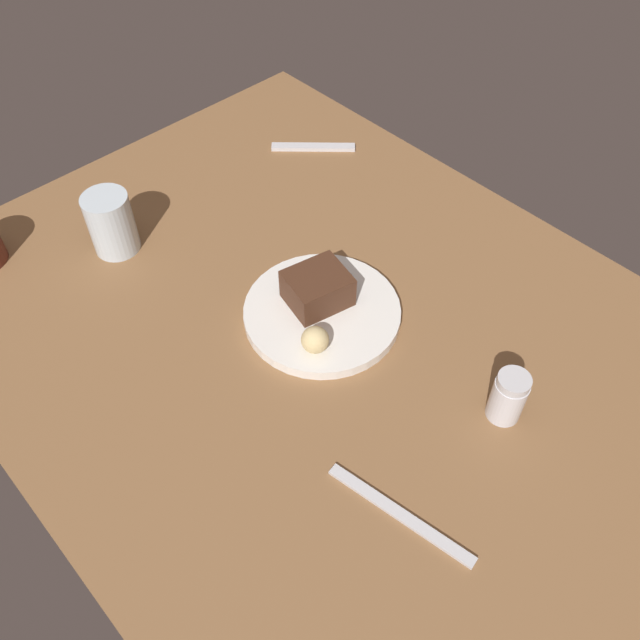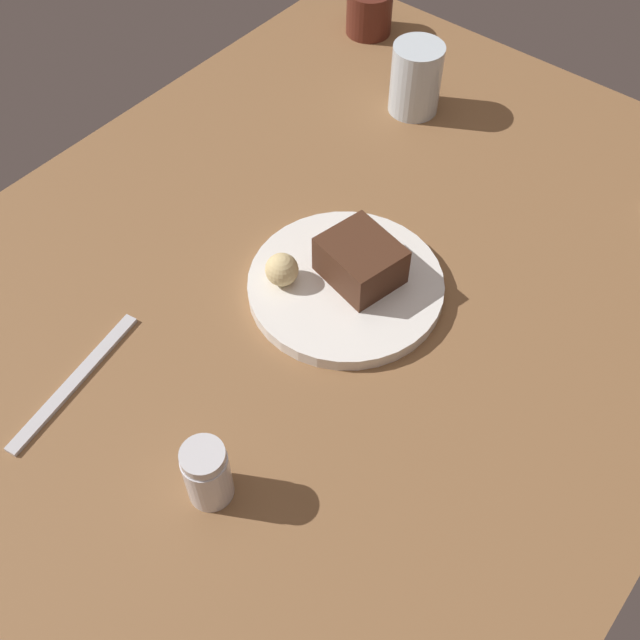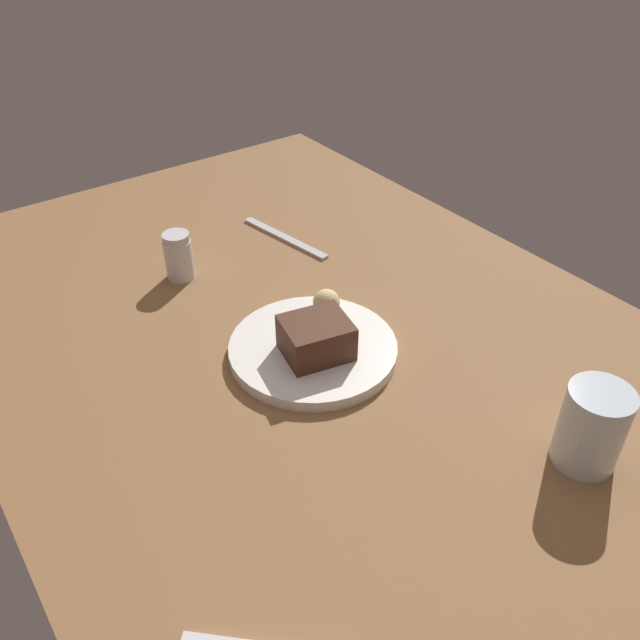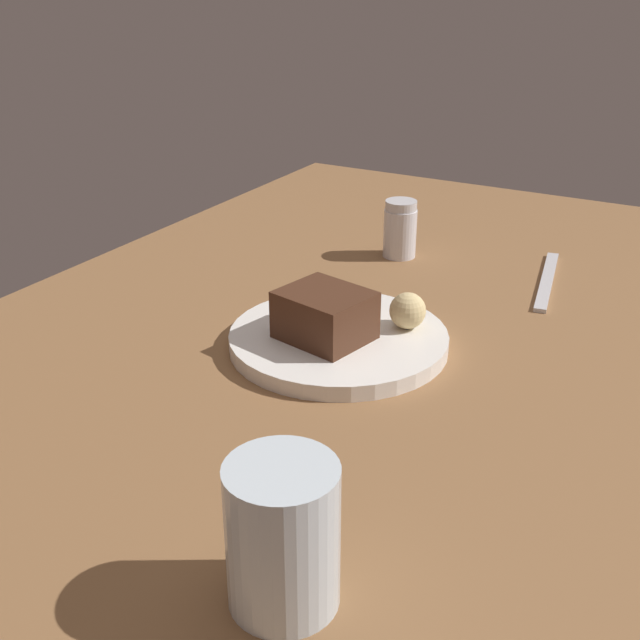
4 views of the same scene
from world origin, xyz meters
TOP-DOWN VIEW (x-y plane):
  - dining_table at (0.00, 0.00)cm, footprint 120.00×84.00cm
  - dessert_plate at (6.01, -1.95)cm, footprint 22.13×22.13cm
  - chocolate_cake_slice at (7.67, -2.62)cm, footprint 8.76×9.63cm
  - bread_roll at (1.54, 3.57)cm, footprint 3.73×3.73cm
  - salt_shaker at (-21.29, -7.42)cm, footprint 4.29×4.29cm
  - water_glass at (38.13, 11.30)cm, footprint 6.95×6.95cm
  - butter_knife at (-21.56, 12.03)cm, footprint 18.96×4.66cm

SIDE VIEW (x-z plane):
  - dining_table at x=0.00cm, z-range 0.00..3.00cm
  - butter_knife at x=-21.56cm, z-range 3.00..3.50cm
  - dessert_plate at x=6.01cm, z-range 3.00..4.62cm
  - bread_roll at x=1.54cm, z-range 4.62..8.35cm
  - salt_shaker at x=-21.29cm, z-range 2.95..10.45cm
  - chocolate_cake_slice at x=7.67cm, z-range 4.62..9.50cm
  - water_glass at x=38.13cm, z-range 3.00..12.72cm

